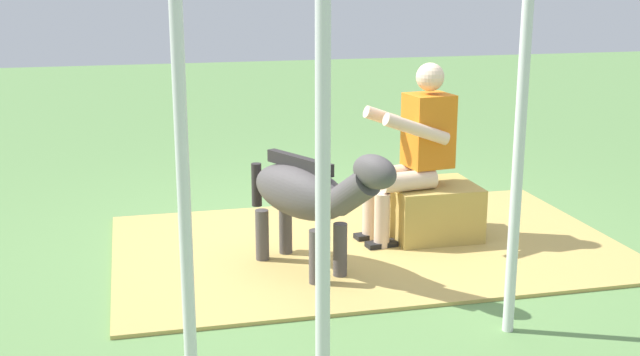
{
  "coord_description": "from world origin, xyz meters",
  "views": [
    {
      "loc": [
        1.4,
        5.35,
        1.92
      ],
      "look_at": [
        0.16,
        0.18,
        0.55
      ],
      "focal_mm": 45.48,
      "sensor_mm": 36.0,
      "label": 1
    }
  ],
  "objects": [
    {
      "name": "person_seated",
      "position": [
        -0.56,
        0.05,
        0.7
      ],
      "size": [
        0.69,
        0.47,
        1.29
      ],
      "color": "beige",
      "rests_on": "ground"
    },
    {
      "name": "hay_bale",
      "position": [
        -0.72,
        0.03,
        0.21
      ],
      "size": [
        0.61,
        0.55,
        0.41
      ],
      "primitive_type": "cube",
      "color": "tan",
      "rests_on": "ground"
    },
    {
      "name": "tent_pole_right",
      "position": [
        1.18,
        1.86,
        1.2
      ],
      "size": [
        0.06,
        0.06,
        2.4
      ],
      "primitive_type": "cylinder",
      "color": "silver",
      "rests_on": "ground"
    },
    {
      "name": "pony_standing",
      "position": [
        0.31,
        0.53,
        0.54
      ],
      "size": [
        0.79,
        1.24,
        0.9
      ],
      "color": "#4C4747",
      "rests_on": "ground"
    },
    {
      "name": "tent_pole_mid",
      "position": [
        0.69,
        2.43,
        1.2
      ],
      "size": [
        0.06,
        0.06,
        2.4
      ],
      "primitive_type": "cylinder",
      "color": "silver",
      "rests_on": "ground"
    },
    {
      "name": "ground_plane",
      "position": [
        0.0,
        0.0,
        0.0
      ],
      "size": [
        24.0,
        24.0,
        0.0
      ],
      "primitive_type": "plane",
      "color": "#608C4C"
    },
    {
      "name": "tent_pole_left",
      "position": [
        -0.56,
        1.61,
        1.2
      ],
      "size": [
        0.06,
        0.06,
        2.4
      ],
      "primitive_type": "cylinder",
      "color": "silver",
      "rests_on": "ground"
    },
    {
      "name": "hay_patch",
      "position": [
        -0.21,
        0.12,
        0.01
      ],
      "size": [
        3.54,
        2.21,
        0.02
      ],
      "primitive_type": "cube",
      "color": "tan",
      "rests_on": "ground"
    }
  ]
}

